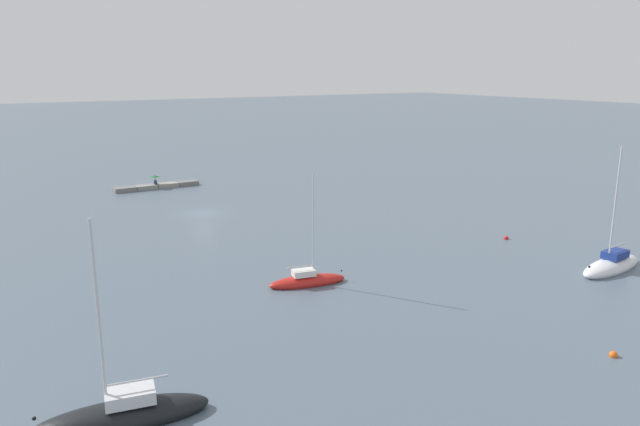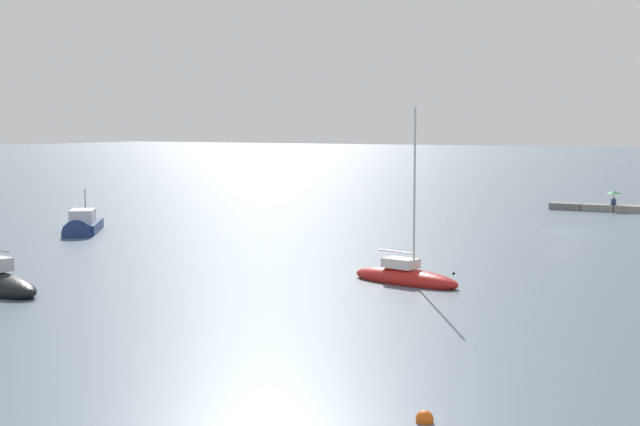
{
  "view_description": "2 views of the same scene",
  "coord_description": "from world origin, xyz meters",
  "px_view_note": "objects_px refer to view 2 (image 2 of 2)",
  "views": [
    {
      "loc": [
        23.14,
        63.07,
        16.07
      ],
      "look_at": [
        -4.06,
        18.84,
        3.46
      ],
      "focal_mm": 33.62,
      "sensor_mm": 36.0,
      "label": 1
    },
    {
      "loc": [
        -16.61,
        67.19,
        7.78
      ],
      "look_at": [
        7.56,
        23.34,
        2.95
      ],
      "focal_mm": 52.17,
      "sensor_mm": 36.0,
      "label": 2
    }
  ],
  "objects_px": {
    "person_seated_blue_left": "(613,202)",
    "motorboat_navy_near": "(82,228)",
    "sailboat_red_mid": "(405,277)",
    "umbrella_open_green": "(614,192)",
    "mooring_buoy_mid": "(425,419)"
  },
  "relations": [
    {
      "from": "person_seated_blue_left",
      "to": "motorboat_navy_near",
      "type": "relative_size",
      "value": 0.11
    },
    {
      "from": "person_seated_blue_left",
      "to": "sailboat_red_mid",
      "type": "xyz_separation_m",
      "value": [
        1.23,
        43.11,
        -0.54
      ]
    },
    {
      "from": "umbrella_open_green",
      "to": "motorboat_navy_near",
      "type": "xyz_separation_m",
      "value": [
        29.62,
        35.36,
        -1.3
      ]
    },
    {
      "from": "person_seated_blue_left",
      "to": "motorboat_navy_near",
      "type": "distance_m",
      "value": 46.06
    },
    {
      "from": "mooring_buoy_mid",
      "to": "motorboat_navy_near",
      "type": "bearing_deg",
      "value": -35.98
    },
    {
      "from": "umbrella_open_green",
      "to": "motorboat_navy_near",
      "type": "height_order",
      "value": "motorboat_navy_near"
    },
    {
      "from": "sailboat_red_mid",
      "to": "mooring_buoy_mid",
      "type": "distance_m",
      "value": 21.29
    },
    {
      "from": "umbrella_open_green",
      "to": "motorboat_navy_near",
      "type": "relative_size",
      "value": 0.19
    },
    {
      "from": "sailboat_red_mid",
      "to": "motorboat_navy_near",
      "type": "distance_m",
      "value": 29.45
    },
    {
      "from": "motorboat_navy_near",
      "to": "mooring_buoy_mid",
      "type": "distance_m",
      "value": 46.2
    },
    {
      "from": "umbrella_open_green",
      "to": "mooring_buoy_mid",
      "type": "height_order",
      "value": "umbrella_open_green"
    },
    {
      "from": "mooring_buoy_mid",
      "to": "sailboat_red_mid",
      "type": "bearing_deg",
      "value": -65.01
    },
    {
      "from": "umbrella_open_green",
      "to": "sailboat_red_mid",
      "type": "bearing_deg",
      "value": 88.37
    },
    {
      "from": "person_seated_blue_left",
      "to": "umbrella_open_green",
      "type": "xyz_separation_m",
      "value": [
        0.0,
        -0.09,
        0.86
      ]
    },
    {
      "from": "sailboat_red_mid",
      "to": "mooring_buoy_mid",
      "type": "xyz_separation_m",
      "value": [
        -9.0,
        19.3,
        -0.22
      ]
    }
  ]
}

